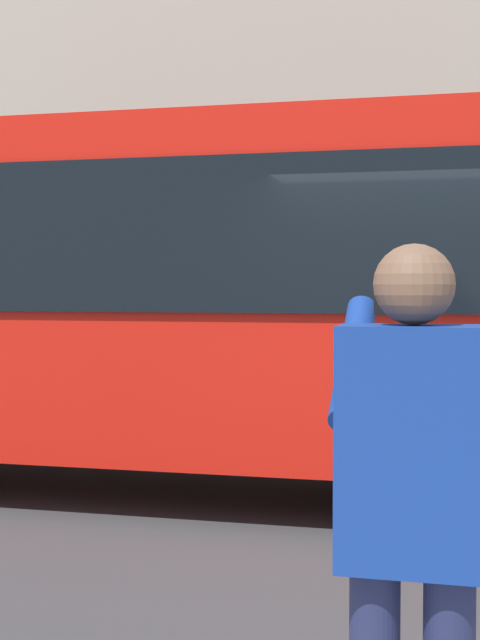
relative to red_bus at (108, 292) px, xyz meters
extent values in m
plane|color=#38383A|center=(-2.96, 0.55, -1.68)|extent=(60.00, 60.00, 0.00)
cube|color=red|center=(-0.02, -0.01, 0.02)|extent=(9.00, 2.50, 2.60)
cube|color=black|center=(-0.02, 1.25, 0.42)|extent=(7.60, 0.06, 1.10)
cylinder|color=black|center=(-3.02, -1.11, -1.18)|extent=(1.00, 0.28, 1.00)
cylinder|color=black|center=(-3.02, 1.09, -1.18)|extent=(1.00, 0.28, 1.00)
cube|color=navy|center=(-2.89, 4.92, -0.38)|extent=(0.40, 0.24, 0.66)
sphere|color=brown|center=(-2.89, 4.92, 0.06)|extent=(0.22, 0.22, 0.22)
cylinder|color=navy|center=(-2.71, 4.76, -0.16)|extent=(0.09, 0.48, 0.37)
cube|color=black|center=(-2.79, 4.62, 0.04)|extent=(0.07, 0.01, 0.14)
camera|label=1|loc=(-3.02, 7.40, 0.05)|focal=51.04mm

